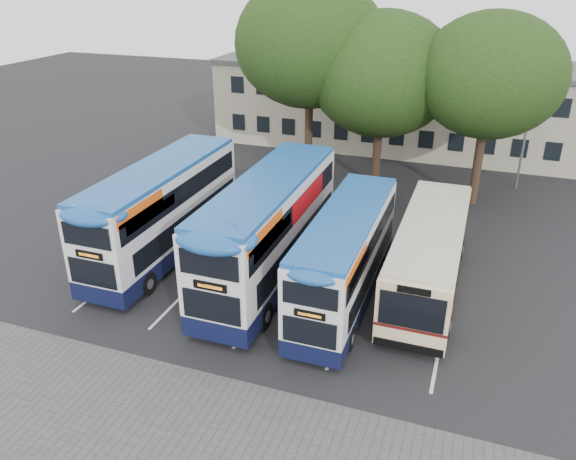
% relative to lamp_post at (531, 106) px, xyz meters
% --- Properties ---
extents(ground, '(120.00, 120.00, 0.00)m').
position_rel_lamp_post_xyz_m(ground, '(-6.00, -19.97, -5.08)').
color(ground, black).
rests_on(ground, ground).
extents(paving_strip, '(40.00, 6.00, 0.01)m').
position_rel_lamp_post_xyz_m(paving_strip, '(-8.00, -24.97, -5.08)').
color(paving_strip, '#595654').
rests_on(paving_strip, ground).
extents(bay_lines, '(14.12, 11.00, 0.01)m').
position_rel_lamp_post_xyz_m(bay_lines, '(-9.75, -14.97, -5.08)').
color(bay_lines, silver).
rests_on(bay_lines, ground).
extents(depot_building, '(32.40, 8.40, 6.20)m').
position_rel_lamp_post_xyz_m(depot_building, '(-6.00, 7.02, -1.93)').
color(depot_building, '#B6A893').
rests_on(depot_building, ground).
extents(lamp_post, '(0.25, 1.05, 9.06)m').
position_rel_lamp_post_xyz_m(lamp_post, '(0.00, 0.00, 0.00)').
color(lamp_post, gray).
rests_on(lamp_post, ground).
extents(tree_left, '(8.94, 8.94, 12.16)m').
position_rel_lamp_post_xyz_m(tree_left, '(-12.75, -2.29, 3.27)').
color(tree_left, black).
rests_on(tree_left, ground).
extents(tree_mid, '(8.36, 8.36, 10.41)m').
position_rel_lamp_post_xyz_m(tree_mid, '(-8.30, -2.57, 1.76)').
color(tree_mid, black).
rests_on(tree_mid, ground).
extents(tree_right, '(7.75, 7.75, 10.55)m').
position_rel_lamp_post_xyz_m(tree_right, '(-2.43, -3.35, 2.16)').
color(tree_right, black).
rests_on(tree_right, ground).
extents(bus_dd_left, '(2.56, 10.57, 4.40)m').
position_rel_lamp_post_xyz_m(bus_dd_left, '(-15.80, -14.76, -2.66)').
color(bus_dd_left, '#0E1234').
rests_on(bus_dd_left, ground).
extents(bus_dd_mid, '(2.66, 10.97, 4.57)m').
position_rel_lamp_post_xyz_m(bus_dd_mid, '(-10.35, -15.22, -2.57)').
color(bus_dd_mid, '#0E1234').
rests_on(bus_dd_mid, ground).
extents(bus_dd_right, '(2.26, 9.34, 3.89)m').
position_rel_lamp_post_xyz_m(bus_dd_right, '(-6.82, -15.96, -2.94)').
color(bus_dd_right, '#0E1234').
rests_on(bus_dd_right, ground).
extents(bus_single, '(2.59, 10.17, 3.03)m').
position_rel_lamp_post_xyz_m(bus_single, '(-3.78, -13.71, -3.37)').
color(bus_single, '#FFDFAA').
rests_on(bus_single, ground).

